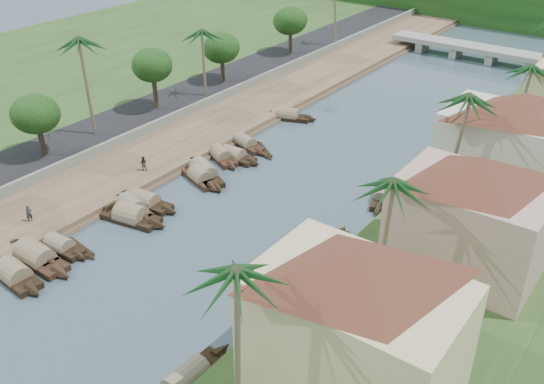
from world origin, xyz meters
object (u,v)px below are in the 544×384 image
Objects in this scene: building_near at (356,321)px; person_near at (29,214)px; sampan_1 at (14,275)px; bridge at (475,49)px.

building_near reaches higher than person_near.
sampan_1 is at bearing -169.30° from building_near.
bridge is 76.54m from building_near.
building_near reaches higher than sampan_1.
building_near is at bearing 15.67° from sampan_1.
bridge reaches higher than person_near.
bridge is 1.89× the size of building_near.
bridge is at bearing 104.39° from building_near.
person_near reaches higher than sampan_1.
building_near is 1.86× the size of sampan_1.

